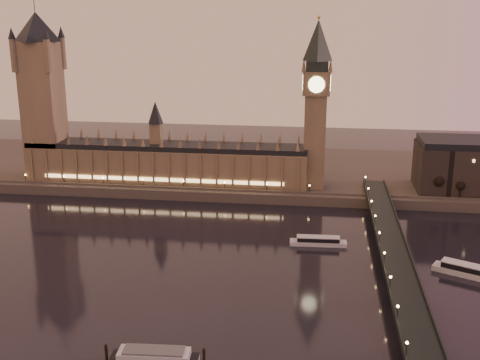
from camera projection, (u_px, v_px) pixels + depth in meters
The scene contains 11 objects.
ground at pixel (188, 271), 270.52m from camera, with size 700.00×700.00×0.00m, color black.
far_embankment at pixel (280, 172), 423.09m from camera, with size 560.00×130.00×6.00m, color #423D35.
palace_of_westminster at pixel (166, 158), 384.91m from camera, with size 180.00×26.62×52.00m.
victoria_tower at pixel (42, 87), 382.90m from camera, with size 31.68×31.68×118.00m.
big_ben at pixel (316, 95), 361.30m from camera, with size 17.68×17.68×104.00m.
westminster_bridge at pixel (397, 272), 257.36m from camera, with size 13.20×260.00×15.30m.
bare_tree_0 at pixel (439, 184), 354.22m from camera, with size 5.35×5.35×10.87m.
bare_tree_1 at pixel (464, 185), 352.45m from camera, with size 5.35×5.35×10.87m.
cruise_boat_a at pixel (318, 241), 300.21m from camera, with size 28.38×7.22×4.51m.
cruise_boat_b at pixel (467, 271), 265.81m from camera, with size 29.12×19.52×5.35m.
moored_barge at pixel (154, 358), 198.96m from camera, with size 33.89×9.92×6.22m.
Camera 1 is at (56.28, -243.35, 114.25)m, focal length 45.00 mm.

